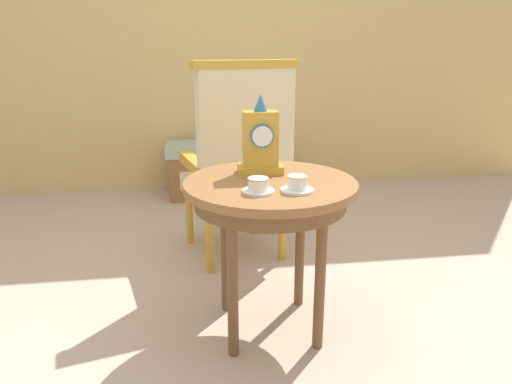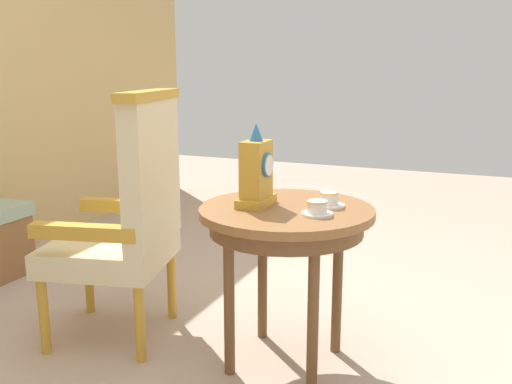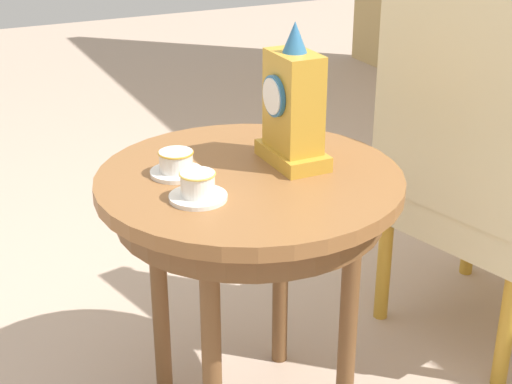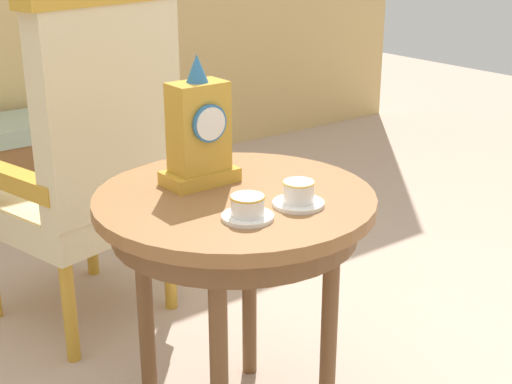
{
  "view_description": "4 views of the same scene",
  "coord_description": "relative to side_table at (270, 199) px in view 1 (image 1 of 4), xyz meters",
  "views": [
    {
      "loc": [
        -0.23,
        -1.86,
        1.21
      ],
      "look_at": [
        0.04,
        0.03,
        0.61
      ],
      "focal_mm": 33.02,
      "sensor_mm": 36.0,
      "label": 1
    },
    {
      "loc": [
        -1.99,
        -0.79,
        1.23
      ],
      "look_at": [
        0.12,
        0.1,
        0.73
      ],
      "focal_mm": 39.53,
      "sensor_mm": 36.0,
      "label": 2
    },
    {
      "loc": [
        1.58,
        -0.74,
        1.38
      ],
      "look_at": [
        0.1,
        -0.03,
        0.64
      ],
      "focal_mm": 54.82,
      "sensor_mm": 36.0,
      "label": 3
    },
    {
      "loc": [
        -0.91,
        -1.44,
        1.32
      ],
      "look_at": [
        0.18,
        -0.0,
        0.66
      ],
      "focal_mm": 51.45,
      "sensor_mm": 36.0,
      "label": 4
    }
  ],
  "objects": [
    {
      "name": "wall_back",
      "position": [
        -0.09,
        2.29,
        0.8
      ],
      "size": [
        6.0,
        0.1,
        2.8
      ],
      "primitive_type": "cube",
      "color": "tan",
      "rests_on": "ground"
    },
    {
      "name": "mantel_clock",
      "position": [
        -0.02,
        0.12,
        0.22
      ],
      "size": [
        0.19,
        0.11,
        0.34
      ],
      "color": "gold",
      "rests_on": "side_table"
    },
    {
      "name": "armchair",
      "position": [
        -0.05,
        0.73,
        -0.01
      ],
      "size": [
        0.65,
        0.64,
        1.14
      ],
      "color": "beige",
      "rests_on": "ground"
    },
    {
      "name": "teacup_right",
      "position": [
        0.08,
        -0.16,
        0.11
      ],
      "size": [
        0.13,
        0.13,
        0.06
      ],
      "color": "white",
      "rests_on": "side_table"
    },
    {
      "name": "teacup_left",
      "position": [
        -0.07,
        -0.15,
        0.11
      ],
      "size": [
        0.12,
        0.12,
        0.06
      ],
      "color": "white",
      "rests_on": "side_table"
    },
    {
      "name": "ground_plane",
      "position": [
        -0.09,
        0.04,
        -0.6
      ],
      "size": [
        10.0,
        10.0,
        0.0
      ],
      "primitive_type": "plane",
      "color": "#BCA38E"
    },
    {
      "name": "window_bench",
      "position": [
        -0.03,
        1.99,
        -0.38
      ],
      "size": [
        0.97,
        0.4,
        0.44
      ],
      "color": "#9EB299",
      "rests_on": "ground"
    },
    {
      "name": "side_table",
      "position": [
        0.0,
        0.0,
        0.0
      ],
      "size": [
        0.71,
        0.71,
        0.68
      ],
      "color": "brown",
      "rests_on": "ground"
    }
  ]
}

